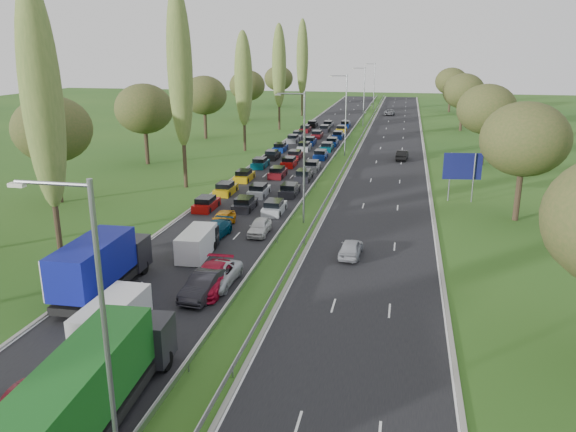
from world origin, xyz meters
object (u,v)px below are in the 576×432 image
Objects in this scene: info_sign at (96,243)px; direction_sign at (462,168)px; blue_lorry at (102,265)px; white_van_rear at (198,242)px; green_lorry at (86,394)px; white_van_front at (115,318)px.

info_sign is 37.27m from direction_sign.
blue_lorry reaches higher than white_van_rear.
green_lorry is at bearing -60.81° from info_sign.
direction_sign reaches higher than green_lorry.
white_van_front is at bearing 107.69° from green_lorry.
white_van_front is at bearing -121.95° from direction_sign.
direction_sign is at bearing 39.27° from info_sign.
white_van_front is at bearing -56.38° from blue_lorry.
green_lorry is 2.50× the size of direction_sign.
info_sign is (-3.77, 5.65, -0.66)m from blue_lorry.
white_van_rear is at bearing 65.15° from blue_lorry.
green_lorry is 8.81m from white_van_front.
info_sign is at bearing -140.73° from direction_sign.
white_van_front reaches higher than info_sign.
blue_lorry is 6.34m from white_van_front.
white_van_front is at bearing -55.58° from info_sign.
white_van_rear is (-0.09, 13.32, -0.10)m from white_van_front.
direction_sign is at bearing 63.11° from green_lorry.
info_sign is (-10.58, 18.94, -0.71)m from green_lorry.
green_lorry reaches higher than white_van_rear.
white_van_rear is at bearing 90.79° from white_van_front.
blue_lorry is at bearing -130.60° from direction_sign.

